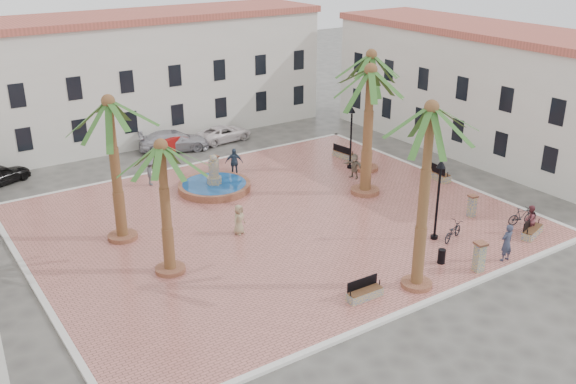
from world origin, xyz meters
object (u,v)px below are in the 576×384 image
Objects in this scene: litter_bin at (442,256)px; pedestrian_fountain_b at (234,163)px; palm_e at (370,86)px; bicycle_b at (522,216)px; cyclist_a at (507,243)px; lamppost_s at (439,186)px; bench_s at (365,293)px; bench_se at (532,231)px; fountain at (214,185)px; lamppost_e at (351,127)px; palm_ne at (371,69)px; pedestrian_fountain_a at (239,219)px; bollard_se at (479,256)px; car_white at (224,133)px; cyclist_b at (530,219)px; palm_s at (430,127)px; bicycle_a at (453,231)px; car_black at (1,175)px; palm_nw at (110,118)px; pedestrian_east at (354,166)px; pedestrian_north at (150,173)px; bench_ne at (344,154)px; bollard_n at (215,165)px; bollard_e at (472,206)px; bench_e at (437,174)px; car_red at (177,142)px.

litter_bin is 0.38× the size of pedestrian_fountain_b.
bicycle_b is at bearing -63.53° from palm_e.
lamppost_s is at bearing -70.51° from cyclist_a.
bench_s is 1.05× the size of bicycle_b.
fountain is at bearing 109.23° from bench_se.
lamppost_e reaches higher than fountain.
palm_ne is 4.93× the size of pedestrian_fountain_a.
lamppost_e is 15.31m from bollard_se.
cyclist_b is at bearing -172.73° from car_white.
palm_ne is 14.10m from pedestrian_fountain_a.
palm_s is 6.91m from lamppost_s.
bicycle_a is at bearing -93.10° from palm_e.
bollard_se is at bearing -105.21° from lamppost_e.
palm_ne is at bearing -140.27° from car_black.
palm_nw reaches higher than pedestrian_east.
bench_se is 22.98m from pedestrian_north.
palm_e is 4.23m from palm_ne.
bench_ne is at bearing 63.38° from lamppost_e.
bench_ne is 0.42× the size of lamppost_e.
palm_nw is 0.95× the size of palm_ne.
bollard_se is 0.41× the size of car_black.
bollard_n is 16.64m from bollard_e.
palm_s is at bearing -86.97° from bollard_n.
fountain is at bearing 117.08° from lamppost_s.
bollard_e is 0.81× the size of cyclist_b.
litter_bin is 0.46× the size of cyclist_b.
bench_s is at bearing 169.66° from palm_s.
bench_ne is at bearing 26.62° from bench_e.
fountain reaches higher than cyclist_b.
fountain is 14.38m from lamppost_s.
palm_ne reaches higher than car_red.
bench_s is at bearing -103.82° from pedestrian_fountain_a.
bench_se is at bearing 173.38° from bench_e.
palm_s is 2.35× the size of car_black.
palm_s reaches higher than bench_se.
bench_se is at bearing 0.54° from bench_s.
lamppost_s is (-4.12, -12.90, 2.73)m from bench_ne.
palm_nw is at bearing 171.36° from palm_e.
palm_e is 5.91× the size of bollard_n.
bollard_se is at bearing 174.28° from car_white.
cyclist_a reaches higher than pedestrian_north.
bollard_e is at bearing -165.96° from car_red.
bench_ne is 3.42m from lamppost_e.
pedestrian_fountain_b is 1.20× the size of pedestrian_east.
bollard_n is 0.71× the size of cyclist_a.
bench_se is 3.61m from bollard_e.
bench_ne is at bearing 11.78° from palm_nw.
cyclist_a is (1.94, -0.01, 0.19)m from bollard_se.
car_red is at bearing 43.30° from bench_e.
lamppost_s reaches higher than bollard_se.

